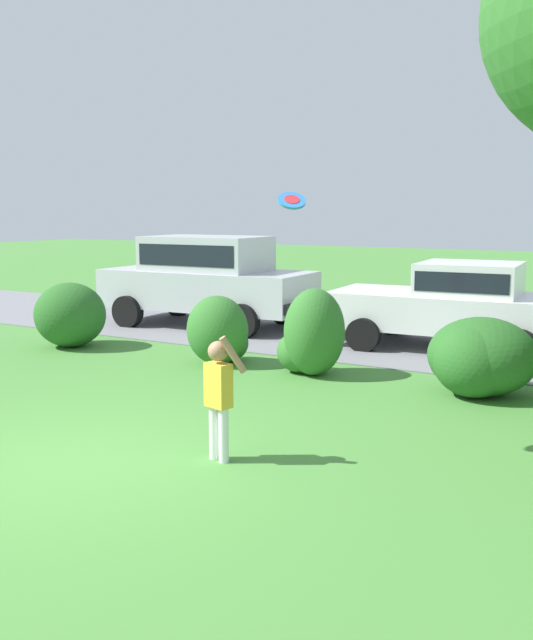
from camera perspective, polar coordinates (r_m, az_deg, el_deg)
name	(u,v)px	position (r m, az deg, el deg)	size (l,w,h in m)	color
ground_plane	(72,463)	(7.38, -15.39, -11.05)	(80.00, 80.00, 0.00)	#478438
driveway_strip	(367,339)	(13.73, 8.08, -1.56)	(28.00, 4.40, 0.02)	slate
shrub_near_tree	(70,315)	(13.33, -15.51, 0.40)	(1.30, 1.25, 1.17)	#286023
shrub_centre_left	(220,333)	(11.48, -3.79, -1.02)	(1.02, 1.08, 1.11)	#33702B
shrub_centre	(311,336)	(10.69, 3.61, -1.32)	(1.08, 0.97, 1.32)	#33702B
shrub_centre_right	(479,358)	(9.90, 16.74, -2.92)	(1.46, 1.41, 1.05)	#286023
parked_sedan	(456,302)	(13.02, 15.01, 1.39)	(4.51, 2.31, 1.56)	white
parked_suv	(207,276)	(15.14, -4.82, 3.54)	(4.77, 2.24, 1.92)	silver
child_thrower	(219,390)	(7.01, -3.87, -5.67)	(0.47, 0.23, 1.29)	white
frisbee	(292,201)	(7.09, 2.05, 9.58)	(0.31, 0.26, 0.24)	#337FDB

